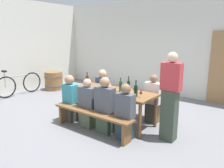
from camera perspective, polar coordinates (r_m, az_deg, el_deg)
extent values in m
plane|color=slate|center=(5.18, 0.00, -9.77)|extent=(24.00, 24.00, 0.00)
cube|color=silver|center=(7.58, 14.89, 9.36)|extent=(14.00, 0.20, 3.20)
cube|color=silver|center=(8.34, -25.84, 8.80)|extent=(0.20, 6.75, 3.20)
cube|color=brown|center=(4.95, 0.00, -1.98)|extent=(2.03, 0.79, 0.05)
cylinder|color=brown|center=(5.42, -10.09, -5.00)|extent=(0.07, 0.07, 0.70)
cylinder|color=brown|center=(4.31, 7.30, -9.59)|extent=(0.07, 0.07, 0.70)
cylinder|color=brown|center=(5.88, -5.28, -3.47)|extent=(0.07, 0.07, 0.70)
cylinder|color=brown|center=(4.87, 11.30, -7.09)|extent=(0.07, 0.07, 0.70)
cube|color=brown|center=(4.53, -5.38, -7.35)|extent=(1.93, 0.30, 0.04)
cube|color=brown|center=(5.19, -12.43, -7.58)|extent=(0.06, 0.24, 0.41)
cube|color=brown|center=(4.12, 3.80, -12.79)|extent=(0.06, 0.24, 0.41)
cube|color=brown|center=(5.58, 4.34, -3.48)|extent=(1.93, 0.30, 0.04)
cube|color=brown|center=(6.13, -2.50, -4.16)|extent=(0.06, 0.24, 0.41)
cube|color=brown|center=(5.25, 12.29, -7.34)|extent=(0.06, 0.24, 0.41)
cylinder|color=#234C2D|center=(4.79, 2.27, -0.71)|extent=(0.07, 0.07, 0.24)
cylinder|color=#234C2D|center=(4.76, 2.28, 1.10)|extent=(0.02, 0.02, 0.07)
cylinder|color=black|center=(4.75, 2.29, 1.59)|extent=(0.03, 0.03, 0.01)
cylinder|color=#143319|center=(4.46, 6.24, -1.84)|extent=(0.08, 0.08, 0.23)
cylinder|color=#143319|center=(4.42, 6.29, 0.20)|extent=(0.03, 0.03, 0.10)
cylinder|color=black|center=(4.41, 6.31, 0.89)|extent=(0.03, 0.03, 0.01)
cylinder|color=#143319|center=(4.94, 4.35, -0.45)|extent=(0.07, 0.07, 0.22)
cylinder|color=#143319|center=(4.91, 4.38, 1.32)|extent=(0.02, 0.02, 0.09)
cylinder|color=black|center=(4.90, 4.39, 1.93)|extent=(0.03, 0.03, 0.01)
cylinder|color=#332814|center=(5.56, -6.45, 0.95)|extent=(0.08, 0.08, 0.21)
cylinder|color=#332814|center=(5.54, -6.49, 2.48)|extent=(0.03, 0.03, 0.09)
cylinder|color=black|center=(5.53, -6.50, 3.00)|extent=(0.03, 0.03, 0.01)
cylinder|color=silver|center=(4.76, 4.79, -2.27)|extent=(0.06, 0.06, 0.01)
cylinder|color=silver|center=(4.75, 4.80, -1.84)|extent=(0.01, 0.01, 0.07)
cone|color=#D18C93|center=(4.73, 4.81, -1.04)|extent=(0.07, 0.07, 0.07)
cylinder|color=silver|center=(4.64, 5.92, -2.69)|extent=(0.06, 0.06, 0.01)
cylinder|color=silver|center=(4.63, 5.93, -2.13)|extent=(0.01, 0.01, 0.09)
cone|color=maroon|center=(4.61, 5.95, -1.15)|extent=(0.07, 0.07, 0.08)
cylinder|color=silver|center=(4.45, 7.52, -3.38)|extent=(0.06, 0.06, 0.01)
cylinder|color=silver|center=(4.44, 7.53, -2.94)|extent=(0.01, 0.01, 0.06)
cone|color=maroon|center=(4.42, 7.56, -2.01)|extent=(0.07, 0.07, 0.08)
cylinder|color=silver|center=(5.04, -0.57, -1.39)|extent=(0.06, 0.06, 0.01)
cylinder|color=silver|center=(5.03, -0.57, -0.91)|extent=(0.01, 0.01, 0.08)
cone|color=beige|center=(5.01, -0.58, 0.00)|extent=(0.07, 0.07, 0.08)
cube|color=#3A3C34|center=(5.23, -10.72, -7.12)|extent=(0.25, 0.24, 0.45)
cube|color=teal|center=(5.10, -10.92, -2.45)|extent=(0.33, 0.20, 0.43)
sphere|color=#A87A5B|center=(5.03, -11.07, 1.12)|extent=(0.22, 0.22, 0.22)
cube|color=#4A5840|center=(4.86, -6.26, -8.54)|extent=(0.29, 0.24, 0.45)
cube|color=#4C515B|center=(4.71, -6.39, -3.44)|extent=(0.39, 0.20, 0.45)
sphere|color=tan|center=(4.64, -6.48, 0.30)|extent=(0.18, 0.18, 0.18)
cube|color=#384A39|center=(4.56, -1.81, -9.90)|extent=(0.31, 0.24, 0.45)
cube|color=#4C515B|center=(4.40, -1.86, -4.11)|extent=(0.41, 0.20, 0.51)
sphere|color=#A87A5B|center=(4.31, -1.89, 0.49)|extent=(0.21, 0.21, 0.21)
cube|color=#263A46|center=(4.29, 3.46, -11.42)|extent=(0.26, 0.24, 0.45)
cube|color=#4C515B|center=(4.13, 3.54, -5.64)|extent=(0.34, 0.20, 0.46)
sphere|color=#846047|center=(4.04, 3.60, -1.25)|extent=(0.19, 0.19, 0.19)
cube|color=#49455C|center=(5.93, -2.41, -4.53)|extent=(0.26, 0.24, 0.45)
cube|color=#384C8C|center=(5.82, -2.45, -0.39)|extent=(0.35, 0.20, 0.43)
sphere|color=tan|center=(5.75, -2.48, 2.74)|extent=(0.21, 0.21, 0.21)
cube|color=#44473A|center=(5.16, 10.48, -7.38)|extent=(0.28, 0.24, 0.45)
cube|color=silver|center=(5.02, 10.69, -2.35)|extent=(0.37, 0.20, 0.49)
sphere|color=#846047|center=(4.95, 10.84, 1.39)|extent=(0.18, 0.18, 0.18)
cube|color=#384536|center=(4.31, 14.69, -7.92)|extent=(0.27, 0.24, 0.98)
cube|color=#C6383D|center=(4.12, 15.26, 1.85)|extent=(0.36, 0.20, 0.51)
sphere|color=beige|center=(4.07, 15.55, 6.73)|extent=(0.19, 0.19, 0.19)
cylinder|color=olive|center=(8.38, -14.94, 0.87)|extent=(0.65, 0.65, 0.67)
torus|color=#4C4C51|center=(8.34, -15.01, 2.00)|extent=(0.68, 0.68, 0.02)
torus|color=#4C4C51|center=(8.41, -14.88, -0.24)|extent=(0.68, 0.68, 0.02)
torus|color=black|center=(8.22, -20.15, 0.45)|extent=(0.07, 0.71, 0.70)
torus|color=black|center=(7.74, -25.99, -0.79)|extent=(0.07, 0.71, 0.70)
cylinder|color=#99999E|center=(7.91, -23.17, 1.97)|extent=(0.06, 0.82, 0.04)
cylinder|color=#99999E|center=(7.69, -26.17, 1.03)|extent=(0.03, 0.03, 0.50)
cube|color=black|center=(7.64, -26.36, 3.01)|extent=(0.20, 0.08, 0.05)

